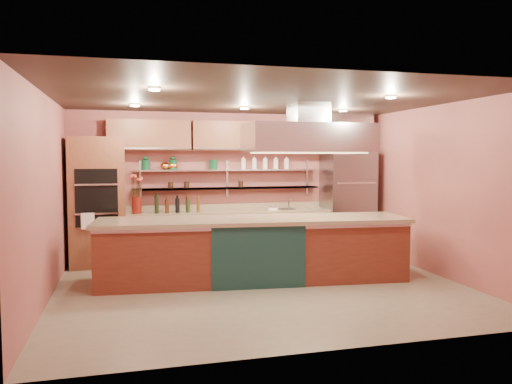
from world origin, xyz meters
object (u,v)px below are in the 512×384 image
object	(u,v)px
kitchen_scale	(273,207)
copper_kettle	(165,166)
refrigerator	(348,202)
green_canister	(213,164)
island	(254,249)
flower_vase	(137,205)

from	to	relation	value
kitchen_scale	copper_kettle	bearing A→B (deg)	164.43
refrigerator	green_canister	world-z (taller)	refrigerator
refrigerator	green_canister	xyz separation A→B (m)	(-2.69, 0.23, 0.76)
island	copper_kettle	distance (m)	2.60
flower_vase	copper_kettle	distance (m)	0.91
refrigerator	island	world-z (taller)	refrigerator
refrigerator	flower_vase	xyz separation A→B (m)	(-4.13, 0.01, 0.03)
flower_vase	green_canister	bearing A→B (deg)	8.68
refrigerator	green_canister	distance (m)	2.80
green_canister	kitchen_scale	bearing A→B (deg)	-11.09
island	kitchen_scale	distance (m)	1.93
island	green_canister	xyz separation A→B (m)	(-0.31, 1.90, 1.31)
refrigerator	kitchen_scale	world-z (taller)	refrigerator
refrigerator	island	distance (m)	2.96
island	kitchen_scale	world-z (taller)	kitchen_scale
kitchen_scale	green_canister	bearing A→B (deg)	159.52
green_canister	flower_vase	bearing A→B (deg)	-171.32
refrigerator	island	xyz separation A→B (m)	(-2.38, -1.67, -0.55)
green_canister	copper_kettle	bearing A→B (deg)	180.00
flower_vase	kitchen_scale	xyz separation A→B (m)	(2.56, 0.00, -0.11)
copper_kettle	green_canister	xyz separation A→B (m)	(0.91, 0.00, 0.02)
island	green_canister	world-z (taller)	green_canister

